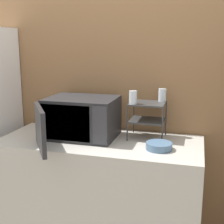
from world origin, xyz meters
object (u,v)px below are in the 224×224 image
at_px(glass_front_left, 133,97).
at_px(dish_rack, 147,113).
at_px(glass_back_right, 162,95).
at_px(bowl, 159,146).
at_px(microwave, 80,118).

bearing_deg(glass_front_left, dish_rack, 38.77).
relative_size(glass_back_right, bowl, 0.55).
distance_m(glass_front_left, bowl, 0.43).
distance_m(glass_front_left, glass_back_right, 0.27).
distance_m(microwave, bowl, 0.68).
bearing_deg(microwave, glass_back_right, 19.32).
xyz_separation_m(glass_back_right, bowl, (0.03, -0.35, -0.32)).
relative_size(glass_front_left, glass_back_right, 1.00).
bearing_deg(glass_front_left, microwave, -173.62).
bearing_deg(dish_rack, microwave, -166.10).
distance_m(microwave, glass_back_right, 0.68).
relative_size(microwave, glass_front_left, 7.67).
relative_size(microwave, glass_back_right, 7.67).
height_order(microwave, bowl, microwave).
xyz_separation_m(microwave, glass_back_right, (0.62, 0.22, 0.18)).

